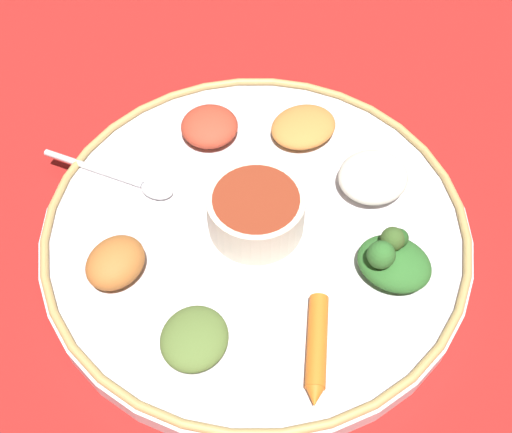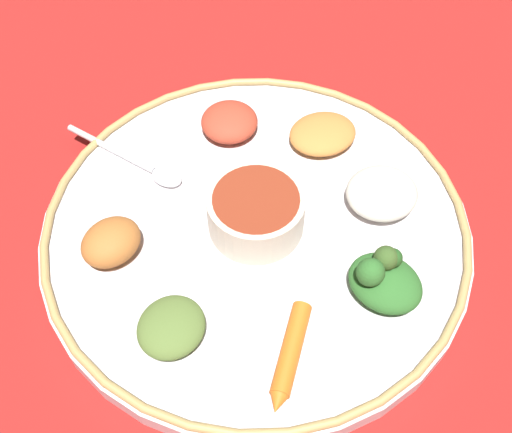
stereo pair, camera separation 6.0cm
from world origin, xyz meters
TOP-DOWN VIEW (x-y plane):
  - ground_plane at (0.00, 0.00)m, footprint 2.40×2.40m
  - platter at (0.00, 0.00)m, footprint 0.42×0.42m
  - platter_rim at (0.00, 0.00)m, footprint 0.41×0.41m
  - center_bowl at (0.00, 0.00)m, footprint 0.09×0.09m
  - spoon at (0.13, 0.04)m, footprint 0.15×0.06m
  - greens_pile at (-0.13, -0.04)m, footprint 0.08×0.07m
  - carrot_near_spoon at (-0.12, 0.07)m, footprint 0.07×0.09m
  - mound_rice_white at (-0.06, -0.11)m, footprint 0.09×0.09m
  - mound_berbere_red at (0.11, -0.06)m, footprint 0.06×0.06m
  - mound_squash at (0.04, -0.13)m, footprint 0.08×0.09m
  - mound_chickpea at (0.07, 0.12)m, footprint 0.06×0.06m
  - mound_collards at (-0.04, 0.13)m, footprint 0.08×0.08m

SIDE VIEW (x-z plane):
  - ground_plane at x=0.00m, z-range 0.00..0.00m
  - platter at x=0.00m, z-range 0.00..0.02m
  - platter_rim at x=0.00m, z-range 0.02..0.03m
  - spoon at x=0.13m, z-range 0.02..0.03m
  - carrot_near_spoon at x=-0.12m, z-range 0.02..0.04m
  - mound_squash at x=0.04m, z-range 0.02..0.04m
  - mound_collards at x=-0.04m, z-range 0.02..0.04m
  - mound_berbere_red at x=0.11m, z-range 0.02..0.05m
  - mound_rice_white at x=-0.06m, z-range 0.02..0.05m
  - mound_chickpea at x=0.07m, z-range 0.02..0.05m
  - greens_pile at x=-0.13m, z-range 0.02..0.06m
  - center_bowl at x=0.00m, z-range 0.02..0.07m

